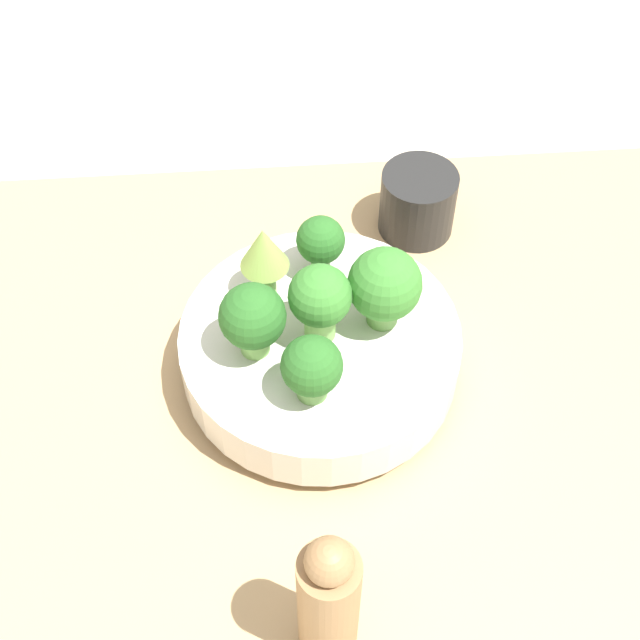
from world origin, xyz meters
name	(u,v)px	position (x,y,z in m)	size (l,w,h in m)	color
ground_plane	(342,401)	(0.00, 0.00, 0.00)	(6.00, 6.00, 0.00)	beige
table	(342,392)	(0.00, 0.00, 0.02)	(1.11, 0.63, 0.03)	tan
bowl	(320,350)	(0.02, -0.01, 0.07)	(0.27, 0.27, 0.06)	silver
broccoli_floret_right	(252,316)	(0.08, 0.00, 0.14)	(0.06, 0.06, 0.08)	#7AB256
romanesco_piece_near	(264,252)	(0.07, -0.07, 0.15)	(0.05, 0.05, 0.08)	#7AB256
broccoli_floret_back	(312,368)	(0.03, 0.05, 0.14)	(0.05, 0.05, 0.07)	#609347
broccoli_floret_left	(385,286)	(-0.04, -0.03, 0.15)	(0.07, 0.07, 0.09)	#609347
broccoli_floret_center	(320,299)	(0.02, -0.01, 0.15)	(0.06, 0.06, 0.08)	#7AB256
broccoli_floret_front	(321,242)	(0.01, -0.09, 0.14)	(0.05, 0.05, 0.07)	#609347
cup	(418,202)	(-0.10, -0.21, 0.07)	(0.08, 0.08, 0.08)	black
pepper_mill	(329,601)	(0.03, 0.25, 0.11)	(0.05, 0.05, 0.17)	#997047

